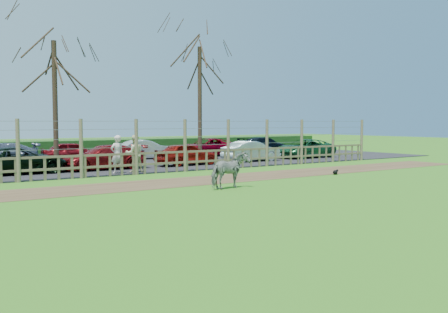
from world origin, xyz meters
TOP-DOWN VIEW (x-y plane):
  - ground at (0.00, 0.00)m, footprint 120.00×120.00m
  - dirt_strip at (0.00, 4.50)m, footprint 34.00×2.80m
  - asphalt at (0.00, 14.50)m, footprint 44.00×13.00m
  - hedge at (0.00, 21.50)m, footprint 46.00×2.00m
  - fence at (0.00, 8.00)m, footprint 30.16×0.16m
  - tree_mid at (-2.00, 13.50)m, footprint 4.80×4.80m
  - tree_right at (7.00, 14.00)m, footprint 4.80×4.80m
  - zebra at (0.81, 1.84)m, footprint 1.65×1.00m
  - visitor_a at (-0.60, 8.78)m, footprint 0.68×0.50m
  - visitor_b at (0.25, 8.78)m, footprint 0.96×0.82m
  - crow at (7.44, 3.04)m, footprint 0.28×0.21m
  - car_2 at (-4.39, 11.03)m, footprint 4.41×2.20m
  - car_3 at (-0.46, 10.84)m, footprint 4.16×1.74m
  - car_4 at (4.12, 10.68)m, footprint 3.60×1.62m
  - car_5 at (8.61, 10.82)m, footprint 3.68×1.40m
  - car_6 at (13.27, 11.18)m, footprint 4.44×2.27m
  - car_10 at (-0.45, 15.70)m, footprint 3.68×1.86m
  - car_11 at (4.24, 16.10)m, footprint 3.69×1.43m
  - car_12 at (8.84, 16.06)m, footprint 4.38×2.12m
  - car_13 at (13.73, 15.96)m, footprint 4.30×2.16m

SIDE VIEW (x-z plane):
  - ground at x=0.00m, z-range 0.00..0.00m
  - dirt_strip at x=0.00m, z-range 0.00..0.01m
  - asphalt at x=0.00m, z-range 0.00..0.04m
  - crow at x=7.44m, z-range 0.00..0.23m
  - hedge at x=0.00m, z-range 0.00..1.10m
  - car_2 at x=-4.39m, z-range 0.04..1.24m
  - car_3 at x=-0.46m, z-range 0.04..1.24m
  - car_4 at x=4.12m, z-range 0.04..1.24m
  - car_5 at x=8.61m, z-range 0.04..1.24m
  - car_6 at x=13.27m, z-range 0.04..1.24m
  - car_10 at x=-0.45m, z-range 0.04..1.24m
  - car_11 at x=4.24m, z-range 0.04..1.24m
  - car_12 at x=8.84m, z-range 0.04..1.24m
  - car_13 at x=13.73m, z-range 0.04..1.24m
  - zebra at x=0.81m, z-range 0.00..1.30m
  - fence at x=0.00m, z-range -0.45..2.05m
  - visitor_a at x=-0.60m, z-range 0.04..1.76m
  - visitor_b at x=0.25m, z-range 0.04..1.76m
  - tree_mid at x=-2.00m, z-range 1.45..8.28m
  - tree_right at x=7.00m, z-range 1.57..8.92m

